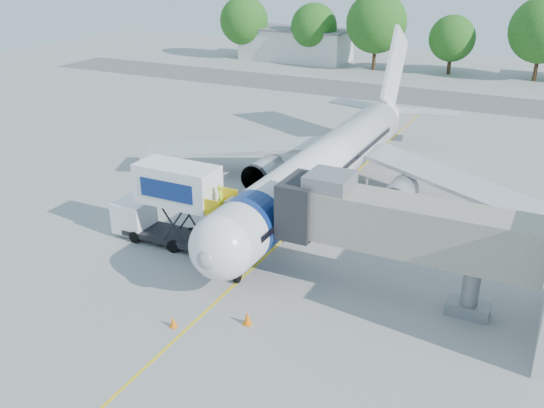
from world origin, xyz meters
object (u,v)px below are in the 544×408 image
at_px(catering_hiloader, 170,204).
at_px(jet_bridge, 390,224).
at_px(ground_tug, 160,348).
at_px(aircraft, 327,164).

bearing_deg(catering_hiloader, jet_bridge, 0.01).
bearing_deg(ground_tug, catering_hiloader, 146.15).
bearing_deg(jet_bridge, ground_tug, -125.93).
height_order(jet_bridge, ground_tug, jet_bridge).
xyz_separation_m(jet_bridge, catering_hiloader, (-14.27, -0.00, -1.58)).
xyz_separation_m(aircraft, jet_bridge, (7.99, -11.12, 1.39)).
relative_size(aircraft, ground_tug, 8.80).
bearing_deg(catering_hiloader, ground_tug, -57.30).
relative_size(catering_hiloader, ground_tug, 1.98).
xyz_separation_m(aircraft, catering_hiloader, (-6.27, -11.12, -0.19)).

